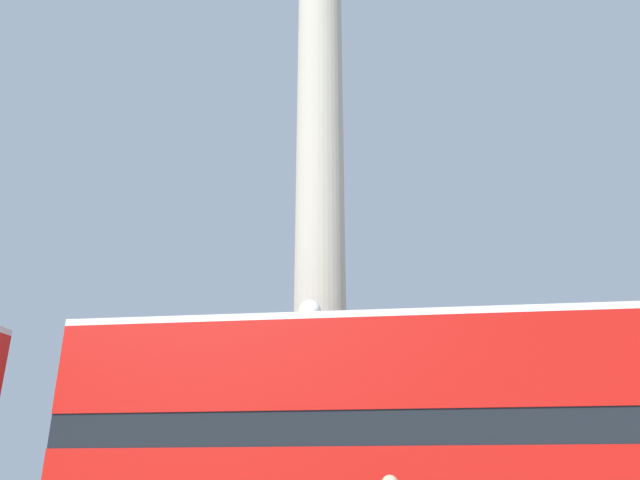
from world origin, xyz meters
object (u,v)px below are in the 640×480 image
Objects in this scene: bus_a at (370,434)px; street_lamp at (309,392)px; monument_column at (320,300)px; equestrian_statue at (616,480)px.

bus_a is 2.48m from street_lamp.
monument_column is 5.15m from street_lamp.
street_lamp is (0.16, -4.04, -3.20)m from monument_column.
monument_column reaches higher than bus_a.
equestrian_statue is (8.91, 4.51, -4.80)m from monument_column.
equestrian_statue is 1.14× the size of street_lamp.
monument_column is at bearing 92.23° from street_lamp.
bus_a is 1.97× the size of street_lamp.
street_lamp is at bearing 125.64° from bus_a.
monument_column is 7.39m from bus_a.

